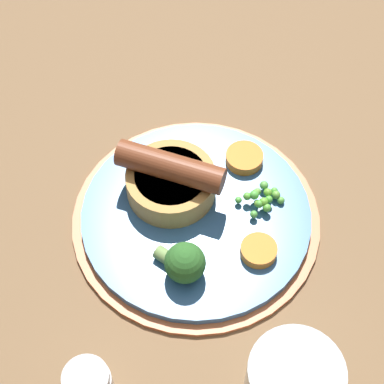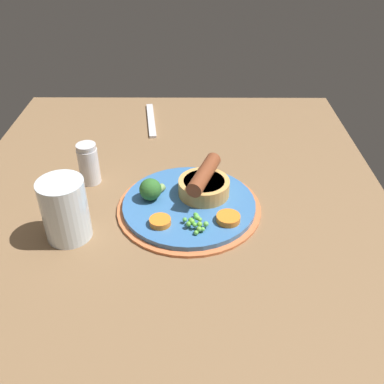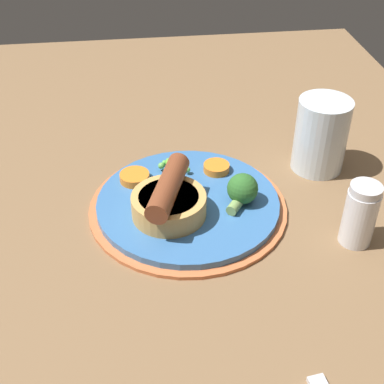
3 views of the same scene
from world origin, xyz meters
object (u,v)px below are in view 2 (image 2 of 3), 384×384
sausage_pudding (204,184)px  broccoli_floret_near (151,189)px  drinking_glass (65,210)px  dinner_plate (189,206)px  carrot_slice_1 (160,221)px  pea_pile (196,222)px  fork (151,120)px  carrot_slice_0 (228,219)px  salt_shaker (89,164)px

sausage_pudding → broccoli_floret_near: size_ratio=2.20×
broccoli_floret_near → drinking_glass: drinking_glass is taller
dinner_plate → carrot_slice_1: bearing=-37.8°
pea_pile → fork: 43.40cm
sausage_pudding → fork: bearing=40.5°
broccoli_floret_near → drinking_glass: (8.47, -12.74, 1.95)cm
carrot_slice_0 → fork: (-40.52, -16.26, -1.64)cm
broccoli_floret_near → drinking_glass: 15.42cm
broccoli_floret_near → sausage_pudding: bearing=134.0°
dinner_plate → broccoli_floret_near: 7.34cm
carrot_slice_0 → salt_shaker: bearing=-118.4°
pea_pile → carrot_slice_1: 5.92cm
carrot_slice_1 → fork: size_ratio=0.20×
drinking_glass → pea_pile: bearing=91.5°
sausage_pudding → fork: 35.09cm
drinking_glass → dinner_plate: bearing=110.5°
dinner_plate → sausage_pudding: (-2.56, 2.66, 3.01)cm
carrot_slice_0 → drinking_glass: drinking_glass is taller
pea_pile → carrot_slice_1: pea_pile is taller
fork → carrot_slice_0: bearing=14.4°
sausage_pudding → carrot_slice_0: (7.84, 3.91, -1.63)cm
dinner_plate → drinking_glass: (7.28, -19.45, 4.67)cm
fork → dinner_plate: bearing=7.9°
drinking_glass → salt_shaker: (-15.86, 0.34, -1.22)cm
broccoli_floret_near → pea_pile: bearing=80.6°
carrot_slice_1 → salt_shaker: salt_shaker is taller
sausage_pudding → broccoli_floret_near: 9.48cm
pea_pile → broccoli_floret_near: broccoli_floret_near is taller
carrot_slice_0 → drinking_glass: (2.00, -26.02, 3.30)cm
sausage_pudding → broccoli_floret_near: (1.37, -9.37, -0.28)cm
carrot_slice_0 → pea_pile: bearing=-75.0°
salt_shaker → carrot_slice_0: bearing=61.6°
carrot_slice_0 → broccoli_floret_near: bearing=-116.0°
sausage_pudding → carrot_slice_0: size_ratio=2.81×
pea_pile → fork: (-41.97, -10.87, -2.06)cm
carrot_slice_1 → sausage_pudding: bearing=139.5°
dinner_plate → fork: 36.55cm
carrot_slice_1 → fork: (-41.29, -5.00, -1.62)cm
sausage_pudding → drinking_glass: size_ratio=1.07×
pea_pile → carrot_slice_1: (-0.68, -5.87, -0.44)cm
pea_pile → carrot_slice_0: 5.59cm
dinner_plate → carrot_slice_0: bearing=51.2°
fork → salt_shaker: salt_shaker is taller
broccoli_floret_near → carrot_slice_0: broccoli_floret_near is taller
carrot_slice_1 → drinking_glass: drinking_glass is taller
drinking_glass → salt_shaker: size_ratio=1.29×
broccoli_floret_near → carrot_slice_0: size_ratio=1.28×
dinner_plate → carrot_slice_1: 7.77cm
sausage_pudding → salt_shaker: bearing=94.3°
dinner_plate → drinking_glass: drinking_glass is taller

